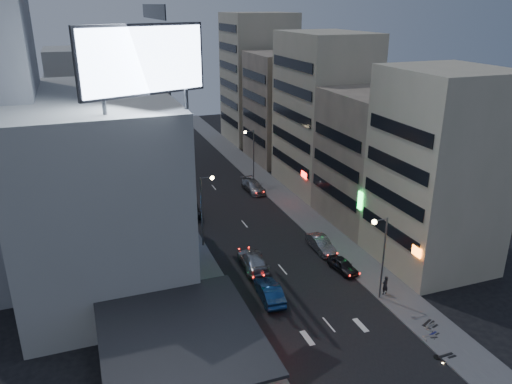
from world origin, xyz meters
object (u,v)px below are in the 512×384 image
scooter_black_a (452,346)px  person (385,285)px  scooter_black_b (430,313)px  road_car_silver (253,261)px  parked_car_right_far (253,186)px  scooter_silver_b (434,317)px  road_car_blue (270,292)px  parked_car_right_mid (321,244)px  scooter_blue (436,326)px  parked_car_right_near (343,265)px  parked_car_left (190,210)px  scooter_silver_a (436,329)px

scooter_black_a → person: bearing=-0.6°
scooter_black_b → road_car_silver: bearing=14.0°
parked_car_right_far → scooter_silver_b: (3.47, -35.30, -0.09)m
road_car_blue → scooter_black_b: size_ratio=2.62×
parked_car_right_mid → scooter_blue: (2.19, -16.45, -0.17)m
parked_car_right_near → scooter_blue: bearing=-86.5°
parked_car_right_far → road_car_blue: 28.28m
parked_car_left → road_car_blue: bearing=101.6°
scooter_black_a → scooter_silver_b: 3.88m
road_car_silver → scooter_silver_a: size_ratio=3.43×
parked_car_right_far → person: 30.15m
parked_car_right_near → parked_car_right_mid: parked_car_right_mid is taller
parked_car_right_far → parked_car_left: bearing=-155.2°
parked_car_right_mid → person: person is taller
parked_car_right_far → scooter_blue: 36.45m
parked_car_right_mid → scooter_black_b: bearing=-78.9°
road_car_silver → scooter_blue: road_car_silver is taller
parked_car_right_near → scooter_black_a: 14.31m
scooter_black_a → scooter_black_b: scooter_black_a is taller
road_car_blue → scooter_silver_b: road_car_blue is taller
scooter_black_a → scooter_blue: 2.73m
road_car_blue → parked_car_right_far: bearing=-101.5°
parked_car_right_mid → scooter_blue: 16.60m
person → scooter_silver_a: 6.68m
scooter_silver_a → parked_car_right_far: bearing=15.3°
parked_car_right_near → person: size_ratio=2.10×
parked_car_right_near → road_car_silver: (-8.30, 3.74, 0.18)m
parked_car_left → road_car_blue: road_car_blue is taller
parked_car_right_near → parked_car_right_far: bearing=84.4°
scooter_black_b → scooter_silver_b: scooter_black_b is taller
scooter_silver_b → scooter_silver_a: bearing=130.3°
parked_car_left → road_car_silver: size_ratio=0.88×
parked_car_right_far → scooter_black_b: size_ratio=2.86×
parked_car_right_near → road_car_silver: road_car_silver is taller
parked_car_right_far → scooter_silver_a: parked_car_right_far is taller
scooter_silver_a → parked_car_right_mid: bearing=17.6°
person → scooter_blue: (0.75, -6.27, -0.44)m
scooter_blue → parked_car_right_far: bearing=-11.3°
scooter_blue → person: bearing=-8.9°
scooter_black_a → scooter_blue: scooter_black_a is taller
parked_car_right_far → person: bearing=-88.1°
scooter_black_b → scooter_silver_a: bearing=129.6°
scooter_black_b → scooter_silver_b: (-0.00, -0.51, -0.00)m
road_car_blue → scooter_silver_a: road_car_blue is taller
person → scooter_blue: size_ratio=1.17×
parked_car_left → road_car_blue: 21.85m
parked_car_right_mid → scooter_black_a: bearing=-84.7°
parked_car_right_mid → parked_car_left: 18.36m
scooter_black_a → parked_car_right_mid: bearing=3.2°
scooter_black_b → scooter_silver_b: bearing=155.0°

